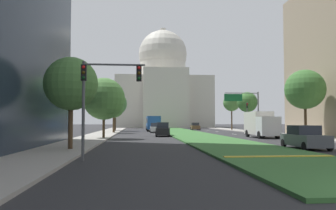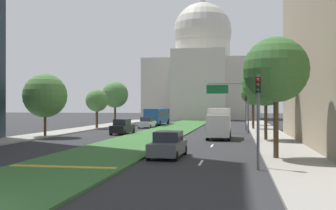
# 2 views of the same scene
# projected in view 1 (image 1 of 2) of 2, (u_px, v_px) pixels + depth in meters

# --- Properties ---
(ground_plane) EXTENTS (260.00, 260.00, 0.00)m
(ground_plane) POSITION_uv_depth(u_px,v_px,m) (183.00, 133.00, 56.79)
(ground_plane) COLOR #2B2B2D
(grass_median) EXTENTS (6.71, 87.10, 0.14)m
(grass_median) POSITION_uv_depth(u_px,v_px,m) (187.00, 133.00, 51.97)
(grass_median) COLOR #386B33
(grass_median) RESTS_ON ground_plane
(median_curb_nose) EXTENTS (6.03, 0.50, 0.04)m
(median_curb_nose) POSITION_uv_depth(u_px,v_px,m) (278.00, 156.00, 17.98)
(median_curb_nose) COLOR gold
(median_curb_nose) RESTS_ON grass_median
(lane_dashes_right) EXTENTS (0.16, 65.08, 0.01)m
(lane_dashes_right) POSITION_uv_depth(u_px,v_px,m) (225.00, 133.00, 56.70)
(lane_dashes_right) COLOR silver
(lane_dashes_right) RESTS_ON ground_plane
(sidewalk_left) EXTENTS (4.00, 87.10, 0.15)m
(sidewalk_left) POSITION_uv_depth(u_px,v_px,m) (100.00, 135.00, 46.03)
(sidewalk_left) COLOR #9E9991
(sidewalk_left) RESTS_ON ground_plane
(sidewalk_right) EXTENTS (4.00, 87.10, 0.15)m
(sidewalk_right) POSITION_uv_depth(u_px,v_px,m) (280.00, 134.00, 48.29)
(sidewalk_right) COLOR #9E9991
(sidewalk_right) RESTS_ON ground_plane
(capitol_building) EXTENTS (29.04, 24.12, 31.68)m
(capitol_building) POSITION_uv_depth(u_px,v_px,m) (163.00, 88.00, 104.81)
(capitol_building) COLOR beige
(capitol_building) RESTS_ON ground_plane
(traffic_light_near_left) EXTENTS (3.34, 0.35, 5.20)m
(traffic_light_near_left) POSITION_uv_depth(u_px,v_px,m) (100.00, 88.00, 17.35)
(traffic_light_near_left) COLOR #515456
(traffic_light_near_left) RESTS_ON ground_plane
(traffic_light_far_right) EXTENTS (0.28, 0.35, 5.20)m
(traffic_light_far_right) POSITION_uv_depth(u_px,v_px,m) (247.00, 113.00, 55.26)
(traffic_light_far_right) COLOR #515456
(traffic_light_far_right) RESTS_ON ground_plane
(overhead_guide_sign) EXTENTS (5.41, 0.20, 6.50)m
(overhead_guide_sign) POSITION_uv_depth(u_px,v_px,m) (246.00, 104.00, 50.54)
(overhead_guide_sign) COLOR #515456
(overhead_guide_sign) RESTS_ON ground_plane
(street_tree_left_near) EXTENTS (3.73, 3.73, 6.53)m
(street_tree_left_near) POSITION_uv_depth(u_px,v_px,m) (71.00, 84.00, 23.12)
(street_tree_left_near) COLOR #4C3823
(street_tree_left_near) RESTS_ON ground_plane
(street_tree_left_mid) EXTENTS (4.83, 4.83, 7.01)m
(street_tree_left_mid) POSITION_uv_depth(u_px,v_px,m) (104.00, 99.00, 37.97)
(street_tree_left_mid) COLOR #4C3823
(street_tree_left_mid) RESTS_ON ground_plane
(street_tree_right_mid) EXTENTS (4.70, 4.70, 8.15)m
(street_tree_right_mid) POSITION_uv_depth(u_px,v_px,m) (305.00, 89.00, 39.30)
(street_tree_right_mid) COLOR #4C3823
(street_tree_right_mid) RESTS_ON ground_plane
(street_tree_left_far) EXTENTS (3.38, 3.38, 5.95)m
(street_tree_left_far) POSITION_uv_depth(u_px,v_px,m) (114.00, 108.00, 54.74)
(street_tree_left_far) COLOR #4C3823
(street_tree_left_far) RESTS_ON ground_plane
(street_tree_right_far) EXTENTS (3.58, 3.58, 7.16)m
(street_tree_right_far) POSITION_uv_depth(u_px,v_px,m) (247.00, 102.00, 58.63)
(street_tree_right_far) COLOR #4C3823
(street_tree_right_far) RESTS_ON ground_plane
(street_tree_left_distant) EXTENTS (4.68, 4.68, 7.80)m
(street_tree_left_distant) POSITION_uv_depth(u_px,v_px,m) (115.00, 104.00, 65.79)
(street_tree_left_distant) COLOR #4C3823
(street_tree_left_distant) RESTS_ON ground_plane
(street_tree_right_distant) EXTENTS (3.54, 3.54, 7.60)m
(street_tree_right_distant) POSITION_uv_depth(u_px,v_px,m) (232.00, 103.00, 69.63)
(street_tree_right_distant) COLOR #4C3823
(street_tree_right_distant) RESTS_ON ground_plane
(sedan_lead_stopped) EXTENTS (2.11, 4.55, 1.74)m
(sedan_lead_stopped) POSITION_uv_depth(u_px,v_px,m) (305.00, 138.00, 24.60)
(sedan_lead_stopped) COLOR #4C5156
(sedan_lead_stopped) RESTS_ON ground_plane
(sedan_midblock) EXTENTS (2.01, 4.61, 1.87)m
(sedan_midblock) POSITION_uv_depth(u_px,v_px,m) (162.00, 130.00, 44.18)
(sedan_midblock) COLOR black
(sedan_midblock) RESTS_ON ground_plane
(sedan_distant) EXTENTS (2.06, 4.56, 1.69)m
(sedan_distant) POSITION_uv_depth(u_px,v_px,m) (156.00, 128.00, 58.41)
(sedan_distant) COLOR silver
(sedan_distant) RESTS_ON ground_plane
(sedan_far_horizon) EXTENTS (2.09, 4.65, 1.63)m
(sedan_far_horizon) POSITION_uv_depth(u_px,v_px,m) (195.00, 126.00, 74.21)
(sedan_far_horizon) COLOR brown
(sedan_far_horizon) RESTS_ON ground_plane
(box_truck_delivery) EXTENTS (2.40, 6.40, 3.20)m
(box_truck_delivery) POSITION_uv_depth(u_px,v_px,m) (261.00, 124.00, 40.76)
(box_truck_delivery) COLOR silver
(box_truck_delivery) RESTS_ON ground_plane
(city_bus) EXTENTS (2.62, 11.00, 2.95)m
(city_bus) POSITION_uv_depth(u_px,v_px,m) (153.00, 122.00, 67.01)
(city_bus) COLOR #1E4C8C
(city_bus) RESTS_ON ground_plane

